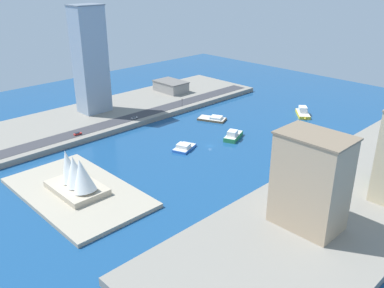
{
  "coord_description": "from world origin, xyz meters",
  "views": [
    {
      "loc": [
        -164.48,
        176.89,
        103.84
      ],
      "look_at": [
        0.67,
        15.57,
        5.65
      ],
      "focal_mm": 38.6,
      "sensor_mm": 36.0,
      "label": 1
    }
  ],
  "objects": [
    {
      "name": "opera_landmark",
      "position": [
        3.68,
        92.02,
        10.45
      ],
      "size": [
        31.1,
        20.05,
        20.3
      ],
      "color": "#BCAD93",
      "rests_on": "peninsula_point"
    },
    {
      "name": "pickup_red",
      "position": [
        67.25,
        55.29,
        4.58
      ],
      "size": [
        2.08,
        5.19,
        1.71
      ],
      "color": "black",
      "rests_on": "road_strip"
    },
    {
      "name": "tower_tall_glass",
      "position": [
        102.72,
        19.84,
        42.48
      ],
      "size": [
        17.28,
        22.08,
        77.71
      ],
      "color": "#8C9EB2",
      "rests_on": "quay_east"
    },
    {
      "name": "park_tree_cluster",
      "position": [
        -98.31,
        -22.48,
        9.19
      ],
      "size": [
        8.16,
        20.08,
        9.39
      ],
      "color": "brown",
      "rests_on": "quay_west"
    },
    {
      "name": "quay_east",
      "position": [
        94.1,
        0.0,
        1.8
      ],
      "size": [
        70.0,
        240.0,
        3.6
      ],
      "primitive_type": "cube",
      "color": "gray",
      "rests_on": "ground_plane"
    },
    {
      "name": "traffic_light_waterfront",
      "position": [
        63.46,
        -34.85,
        7.94
      ],
      "size": [
        0.36,
        0.36,
        6.5
      ],
      "color": "black",
      "rests_on": "quay_east"
    },
    {
      "name": "ferry_green_doubledeck",
      "position": [
        -2.22,
        -19.88,
        2.16
      ],
      "size": [
        14.02,
        20.7,
        6.23
      ],
      "color": "#2D8C4C",
      "rests_on": "ground_plane"
    },
    {
      "name": "ferry_yellow_fast",
      "position": [
        -8.72,
        -94.45,
        2.17
      ],
      "size": [
        19.74,
        20.99,
        6.46
      ],
      "color": "yellow",
      "rests_on": "ground_plane"
    },
    {
      "name": "catamaran_blue",
      "position": [
        7.51,
        15.72,
        1.42
      ],
      "size": [
        14.13,
        17.97,
        3.95
      ],
      "color": "blue",
      "rests_on": "ground_plane"
    },
    {
      "name": "yacht_sleek_gray",
      "position": [
        -46.19,
        -30.46,
        1.07
      ],
      "size": [
        16.77,
        7.78,
        2.97
      ],
      "color": "#999EA3",
      "rests_on": "ground_plane"
    },
    {
      "name": "ground_plane",
      "position": [
        0.0,
        0.0,
        0.0
      ],
      "size": [
        440.0,
        440.0,
        0.0
      ],
      "primitive_type": "plane",
      "color": "navy"
    },
    {
      "name": "peninsula_point",
      "position": [
        4.45,
        92.02,
        1.0
      ],
      "size": [
        78.94,
        45.06,
        2.0
      ],
      "primitive_type": "cube",
      "color": "#A89E89",
      "rests_on": "ground_plane"
    },
    {
      "name": "apartment_midrise_tan",
      "position": [
        -92.14,
        38.7,
        24.17
      ],
      "size": [
        28.74,
        19.33,
        41.08
      ],
      "color": "tan",
      "rests_on": "quay_west"
    },
    {
      "name": "sedan_silver",
      "position": [
        66.66,
        9.65,
        4.53
      ],
      "size": [
        2.0,
        4.66,
        1.59
      ],
      "color": "black",
      "rests_on": "road_strip"
    },
    {
      "name": "carpark_squat_concrete",
      "position": [
        103.17,
        -58.3,
        8.2
      ],
      "size": [
        28.81,
        19.42,
        9.15
      ],
      "color": "gray",
      "rests_on": "quay_east"
    },
    {
      "name": "quay_west",
      "position": [
        -94.1,
        0.0,
        1.8
      ],
      "size": [
        70.0,
        240.0,
        3.6
      ],
      "primitive_type": "cube",
      "color": "gray",
      "rests_on": "ground_plane"
    },
    {
      "name": "barge_flat_brown",
      "position": [
        31.75,
        -36.52,
        1.21
      ],
      "size": [
        22.4,
        17.24,
        3.29
      ],
      "color": "brown",
      "rests_on": "ground_plane"
    },
    {
      "name": "road_strip",
      "position": [
        70.8,
        0.0,
        3.67
      ],
      "size": [
        12.92,
        228.0,
        0.15
      ],
      "primitive_type": "cube",
      "color": "#38383D",
      "rests_on": "quay_east"
    }
  ]
}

